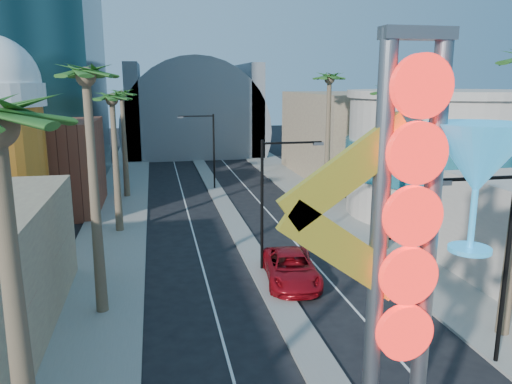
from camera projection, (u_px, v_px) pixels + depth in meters
name	position (u px, v px, depth m)	size (l,w,h in m)	color
sidewalk_west	(118.00, 215.00, 42.97)	(5.00, 100.00, 0.15)	gray
sidewalk_east	(327.00, 204.00, 46.68)	(5.00, 100.00, 0.15)	gray
median	(222.00, 201.00, 47.70)	(1.60, 84.00, 0.15)	gray
brick_filler_west	(41.00, 167.00, 43.72)	(10.00, 10.00, 8.00)	brown
filler_east	(344.00, 136.00, 59.32)	(10.00, 20.00, 10.00)	#92755E
turquoise_building	(444.00, 154.00, 42.44)	(16.60, 16.60, 10.60)	#B4A698
canopy	(193.00, 126.00, 79.30)	(22.00, 16.00, 22.00)	slate
neon_sign	(434.00, 241.00, 12.77)	(6.53, 2.60, 12.55)	gray
streetlight_0	(271.00, 192.00, 29.54)	(3.79, 0.25, 8.00)	black
streetlight_1	(209.00, 144.00, 52.29)	(3.79, 0.25, 8.00)	black
streetlight_2	(497.00, 253.00, 19.28)	(3.45, 0.25, 8.00)	black
palm_1	(87.00, 92.00, 22.57)	(2.40, 2.40, 12.70)	brown
palm_2	(112.00, 107.00, 36.25)	(2.40, 2.40, 11.20)	brown
palm_3	(122.00, 101.00, 47.73)	(2.40, 2.40, 11.20)	brown
palm_6	(392.00, 103.00, 32.01)	(2.40, 2.40, 11.70)	brown
palm_7	(329.00, 87.00, 43.29)	(2.40, 2.40, 12.70)	brown
red_pickup	(291.00, 268.00, 28.53)	(2.84, 6.17, 1.71)	#A40C16
pedestrian_b	(392.00, 226.00, 35.86)	(0.95, 0.74, 1.95)	gray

